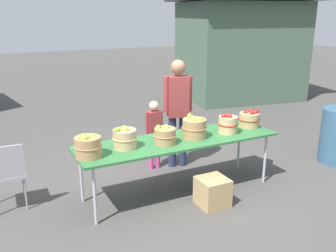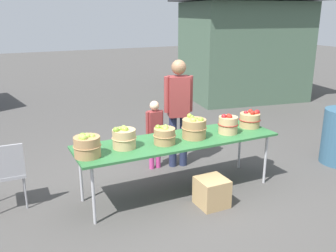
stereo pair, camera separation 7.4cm
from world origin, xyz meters
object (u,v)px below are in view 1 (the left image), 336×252
Objects in this scene: apple_basket_green_0 at (88,146)px; child_customer at (154,129)px; market_table at (178,142)px; apple_basket_red_1 at (249,119)px; apple_basket_green_1 at (125,138)px; produce_crate at (213,192)px; apple_basket_green_3 at (194,128)px; vendor_adult at (178,105)px; apple_basket_red_0 at (228,124)px; folding_chair at (7,171)px; apple_basket_green_2 at (165,135)px.

child_customer reaches higher than apple_basket_green_0.
apple_basket_red_1 is at bearing 1.86° from market_table.
child_customer is at bearing 143.91° from apple_basket_red_1.
apple_basket_green_1 is 0.84× the size of produce_crate.
market_table is 8.10× the size of apple_basket_green_3.
apple_basket_red_1 is 0.18× the size of vendor_adult.
apple_basket_green_3 is 0.97m from apple_basket_red_1.
child_customer is (0.79, 0.86, -0.25)m from apple_basket_green_1.
apple_basket_green_1 and apple_basket_red_0 have the same top height.
apple_basket_green_0 is 0.38× the size of folding_chair.
apple_basket_green_2 is at bearing -9.12° from apple_basket_green_1.
produce_crate is at bearing -90.99° from apple_basket_green_3.
apple_basket_green_0 is 0.90× the size of produce_crate.
child_customer is at bearing 47.42° from apple_basket_green_1.
apple_basket_green_1 is 0.35× the size of folding_chair.
child_customer reaches higher than apple_basket_green_1.
apple_basket_green_3 is 1.18× the size of apple_basket_red_0.
apple_basket_red_0 is 0.17× the size of vendor_adult.
apple_basket_green_0 reaches higher than apple_basket_green_2.
apple_basket_green_1 is 1.19m from child_customer.
apple_basket_green_0 is 2.40m from apple_basket_red_1.
vendor_adult reaches higher than market_table.
apple_basket_green_1 is at bearing 170.88° from apple_basket_green_2.
apple_basket_red_1 is 1.43m from child_customer.
apple_basket_green_3 is 0.86m from produce_crate.
apple_basket_green_0 is 1.60m from child_customer.
produce_crate is at bearing -150.17° from apple_basket_red_1.
apple_basket_green_2 is 0.93m from produce_crate.
child_customer is (1.26, 0.95, -0.25)m from apple_basket_green_0.
vendor_adult is 4.65× the size of produce_crate.
produce_crate is at bearing -29.24° from apple_basket_green_1.
produce_crate is at bearing -67.75° from market_table.
apple_basket_red_1 is at bearing 4.02° from apple_basket_green_3.
apple_basket_red_0 is (0.73, -0.07, 0.16)m from market_table.
market_table is 8.77× the size of apple_basket_red_1.
apple_basket_green_3 is 0.39× the size of folding_chair.
apple_basket_green_3 is 0.86m from vendor_adult.
folding_chair is at bearing 168.33° from apple_basket_red_0.
apple_basket_green_0 is 0.98m from apple_basket_green_2.
apple_basket_red_0 is (1.95, 0.01, -0.00)m from apple_basket_green_0.
apple_basket_green_0 reaches higher than folding_chair.
market_table is 9.53× the size of apple_basket_red_0.
apple_basket_red_0 is (1.47, -0.08, -0.00)m from apple_basket_green_1.
apple_basket_green_0 is 1.43m from apple_basket_green_3.
produce_crate is at bearing 95.71° from vendor_adult.
market_table is 0.75m from apple_basket_red_0.
apple_basket_green_2 is at bearing 163.86° from folding_chair.
apple_basket_green_1 is 0.96m from apple_basket_green_3.
apple_basket_red_1 is 0.85× the size of produce_crate.
apple_basket_green_0 reaches higher than apple_basket_green_1.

